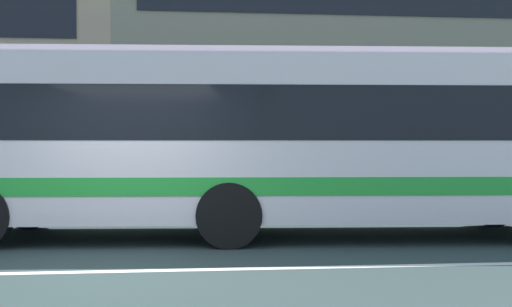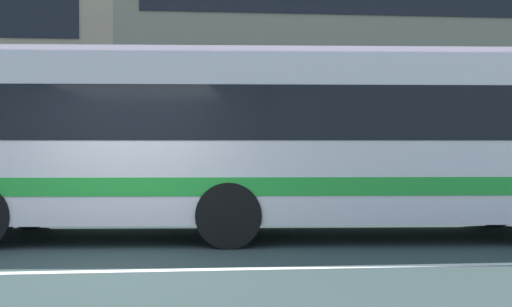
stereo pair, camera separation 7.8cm
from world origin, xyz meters
name	(u,v)px [view 1 (the left image)]	position (x,y,z in m)	size (l,w,h in m)	color
ground_plane	(107,272)	(0.00, 0.00, 0.00)	(160.00, 160.00, 0.00)	#2B3A39
lane_centre_line	(107,272)	(0.00, 0.00, 0.00)	(60.00, 0.16, 0.01)	silver
apartment_block_right	(386,33)	(8.53, 15.58, 6.02)	(20.24, 8.23, 12.05)	gray
transit_bus	(268,137)	(2.30, 2.66, 1.70)	(10.92, 3.12, 3.09)	silver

